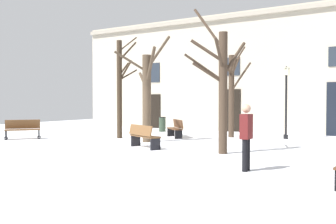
{
  "coord_description": "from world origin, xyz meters",
  "views": [
    {
      "loc": [
        8.52,
        -11.89,
        1.81
      ],
      "look_at": [
        0.0,
        1.85,
        1.33
      ],
      "focal_mm": 40.91,
      "sensor_mm": 36.0,
      "label": 1
    }
  ],
  "objects_px": {
    "streetlamp": "(286,94)",
    "tree_center": "(222,85)",
    "bench_facing_shops": "(144,136)",
    "tree_foreground": "(147,93)",
    "tree_left_of_center": "(232,92)",
    "bench_far_corner": "(176,128)",
    "bench_back_to_back_right": "(23,129)",
    "person_near_bench": "(246,134)",
    "litter_bin": "(162,124)",
    "tree_right_of_center": "(120,86)"
  },
  "relations": [
    {
      "from": "streetlamp",
      "to": "bench_back_to_back_right",
      "type": "relative_size",
      "value": 2.27
    },
    {
      "from": "litter_bin",
      "to": "tree_foreground",
      "type": "bearing_deg",
      "value": -64.19
    },
    {
      "from": "streetlamp",
      "to": "tree_center",
      "type": "bearing_deg",
      "value": -95.01
    },
    {
      "from": "tree_right_of_center",
      "to": "person_near_bench",
      "type": "relative_size",
      "value": 2.81
    },
    {
      "from": "person_near_bench",
      "to": "tree_center",
      "type": "bearing_deg",
      "value": 35.7
    },
    {
      "from": "bench_far_corner",
      "to": "bench_back_to_back_right",
      "type": "xyz_separation_m",
      "value": [
        -5.77,
        -4.45,
        0.01
      ]
    },
    {
      "from": "tree_center",
      "to": "litter_bin",
      "type": "bearing_deg",
      "value": 134.89
    },
    {
      "from": "litter_bin",
      "to": "bench_facing_shops",
      "type": "xyz_separation_m",
      "value": [
        3.61,
        -6.96,
        0.03
      ]
    },
    {
      "from": "person_near_bench",
      "to": "litter_bin",
      "type": "bearing_deg",
      "value": 43.11
    },
    {
      "from": "streetlamp",
      "to": "bench_facing_shops",
      "type": "height_order",
      "value": "streetlamp"
    },
    {
      "from": "tree_left_of_center",
      "to": "bench_facing_shops",
      "type": "xyz_separation_m",
      "value": [
        -1.2,
        -5.81,
        -1.77
      ]
    },
    {
      "from": "tree_foreground",
      "to": "bench_facing_shops",
      "type": "xyz_separation_m",
      "value": [
        1.16,
        -1.87,
        -1.71
      ]
    },
    {
      "from": "streetlamp",
      "to": "litter_bin",
      "type": "height_order",
      "value": "streetlamp"
    },
    {
      "from": "tree_center",
      "to": "person_near_bench",
      "type": "bearing_deg",
      "value": -55.07
    },
    {
      "from": "bench_far_corner",
      "to": "tree_left_of_center",
      "type": "bearing_deg",
      "value": 77.18
    },
    {
      "from": "bench_far_corner",
      "to": "streetlamp",
      "type": "bearing_deg",
      "value": 68.07
    },
    {
      "from": "bench_back_to_back_right",
      "to": "tree_center",
      "type": "bearing_deg",
      "value": -49.26
    },
    {
      "from": "tree_foreground",
      "to": "bench_back_to_back_right",
      "type": "relative_size",
      "value": 2.99
    },
    {
      "from": "tree_center",
      "to": "bench_far_corner",
      "type": "distance_m",
      "value": 6.19
    },
    {
      "from": "streetlamp",
      "to": "tree_right_of_center",
      "type": "bearing_deg",
      "value": -151.42
    },
    {
      "from": "tree_left_of_center",
      "to": "streetlamp",
      "type": "relative_size",
      "value": 1.29
    },
    {
      "from": "bench_far_corner",
      "to": "bench_back_to_back_right",
      "type": "bearing_deg",
      "value": -98.5
    },
    {
      "from": "tree_center",
      "to": "litter_bin",
      "type": "distance_m",
      "value": 9.74
    },
    {
      "from": "tree_foreground",
      "to": "bench_far_corner",
      "type": "bearing_deg",
      "value": 89.26
    },
    {
      "from": "tree_foreground",
      "to": "bench_back_to_back_right",
      "type": "bearing_deg",
      "value": -160.48
    },
    {
      "from": "litter_bin",
      "to": "bench_facing_shops",
      "type": "distance_m",
      "value": 7.84
    },
    {
      "from": "tree_right_of_center",
      "to": "tree_left_of_center",
      "type": "height_order",
      "value": "tree_right_of_center"
    },
    {
      "from": "tree_center",
      "to": "tree_foreground",
      "type": "bearing_deg",
      "value": 158.57
    },
    {
      "from": "tree_foreground",
      "to": "tree_left_of_center",
      "type": "relative_size",
      "value": 1.02
    },
    {
      "from": "tree_right_of_center",
      "to": "bench_far_corner",
      "type": "distance_m",
      "value": 3.41
    },
    {
      "from": "litter_bin",
      "to": "bench_far_corner",
      "type": "relative_size",
      "value": 0.61
    },
    {
      "from": "tree_center",
      "to": "bench_far_corner",
      "type": "bearing_deg",
      "value": 136.05
    },
    {
      "from": "litter_bin",
      "to": "tree_left_of_center",
      "type": "bearing_deg",
      "value": -13.37
    },
    {
      "from": "person_near_bench",
      "to": "bench_facing_shops",
      "type": "bearing_deg",
      "value": 64.23
    },
    {
      "from": "tree_right_of_center",
      "to": "tree_center",
      "type": "relative_size",
      "value": 0.95
    },
    {
      "from": "tree_left_of_center",
      "to": "bench_back_to_back_right",
      "type": "height_order",
      "value": "tree_left_of_center"
    },
    {
      "from": "streetlamp",
      "to": "bench_far_corner",
      "type": "height_order",
      "value": "streetlamp"
    },
    {
      "from": "tree_foreground",
      "to": "bench_facing_shops",
      "type": "distance_m",
      "value": 2.78
    },
    {
      "from": "tree_right_of_center",
      "to": "person_near_bench",
      "type": "bearing_deg",
      "value": -31.94
    },
    {
      "from": "tree_left_of_center",
      "to": "bench_facing_shops",
      "type": "height_order",
      "value": "tree_left_of_center"
    },
    {
      "from": "tree_right_of_center",
      "to": "litter_bin",
      "type": "distance_m",
      "value": 4.8
    },
    {
      "from": "tree_center",
      "to": "bench_back_to_back_right",
      "type": "relative_size",
      "value": 3.35
    },
    {
      "from": "tree_left_of_center",
      "to": "streetlamp",
      "type": "height_order",
      "value": "tree_left_of_center"
    },
    {
      "from": "litter_bin",
      "to": "person_near_bench",
      "type": "distance_m",
      "value": 12.8
    },
    {
      "from": "tree_right_of_center",
      "to": "bench_facing_shops",
      "type": "bearing_deg",
      "value": -39.11
    },
    {
      "from": "tree_center",
      "to": "streetlamp",
      "type": "height_order",
      "value": "tree_center"
    },
    {
      "from": "person_near_bench",
      "to": "tree_foreground",
      "type": "bearing_deg",
      "value": 55.42
    },
    {
      "from": "tree_center",
      "to": "tree_left_of_center",
      "type": "distance_m",
      "value": 5.94
    },
    {
      "from": "tree_foreground",
      "to": "streetlamp",
      "type": "distance_m",
      "value": 6.65
    },
    {
      "from": "tree_center",
      "to": "bench_facing_shops",
      "type": "xyz_separation_m",
      "value": [
        -3.12,
        -0.19,
        -1.87
      ]
    }
  ]
}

